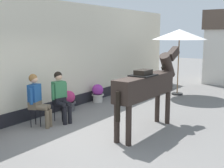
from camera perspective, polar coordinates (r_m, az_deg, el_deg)
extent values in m
plane|color=slate|center=(9.42, 8.22, -4.98)|extent=(40.00, 40.00, 0.00)
cube|color=beige|center=(9.36, -9.95, 5.46)|extent=(0.30, 14.00, 3.40)
cube|color=black|center=(9.58, -9.59, -3.64)|extent=(0.34, 14.00, 0.36)
cylinder|color=black|center=(7.80, -14.97, -4.81)|extent=(0.34, 0.34, 0.03)
cylinder|color=black|center=(7.80, -13.99, -6.61)|extent=(0.02, 0.02, 0.45)
cylinder|color=black|center=(8.00, -14.89, -6.23)|extent=(0.02, 0.02, 0.45)
cylinder|color=black|center=(7.80, -15.78, -6.68)|extent=(0.02, 0.02, 0.45)
cube|color=brown|center=(7.78, -15.00, -3.99)|extent=(0.33, 0.38, 0.20)
cube|color=#1E4C8C|center=(7.71, -15.11, -1.68)|extent=(0.32, 0.39, 0.44)
sphere|color=tan|center=(7.65, -15.23, 0.89)|extent=(0.20, 0.20, 0.20)
sphere|color=olive|center=(7.65, -15.37, 1.12)|extent=(0.22, 0.22, 0.22)
cylinder|color=brown|center=(7.76, -13.47, -4.33)|extent=(0.40, 0.25, 0.13)
cylinder|color=brown|center=(7.75, -12.14, -6.59)|extent=(0.11, 0.11, 0.46)
cylinder|color=brown|center=(7.63, -14.05, -4.60)|extent=(0.40, 0.25, 0.13)
cylinder|color=brown|center=(7.62, -12.70, -6.91)|extent=(0.11, 0.11, 0.46)
cylinder|color=#1E4C8C|center=(7.88, -14.24, -1.77)|extent=(0.09, 0.09, 0.42)
cylinder|color=#1E4C8C|center=(7.54, -15.72, -2.35)|extent=(0.09, 0.09, 0.42)
cylinder|color=black|center=(8.13, -10.38, -4.05)|extent=(0.34, 0.34, 0.03)
cylinder|color=black|center=(8.07, -9.79, -5.88)|extent=(0.02, 0.02, 0.45)
cylinder|color=black|center=(8.31, -9.88, -5.44)|extent=(0.02, 0.02, 0.45)
cylinder|color=black|center=(8.18, -11.31, -5.72)|extent=(0.02, 0.02, 0.45)
cube|color=black|center=(8.10, -10.40, -3.26)|extent=(0.31, 0.37, 0.20)
cube|color=#337247|center=(8.04, -10.47, -1.03)|extent=(0.29, 0.38, 0.44)
sphere|color=tan|center=(7.98, -10.55, 1.43)|extent=(0.20, 0.20, 0.20)
sphere|color=black|center=(7.99, -10.64, 1.66)|extent=(0.22, 0.22, 0.22)
cylinder|color=black|center=(8.00, -9.17, -3.76)|extent=(0.40, 0.21, 0.13)
cylinder|color=black|center=(7.92, -8.35, -6.11)|extent=(0.11, 0.11, 0.46)
cylinder|color=black|center=(7.91, -10.14, -3.93)|extent=(0.40, 0.21, 0.13)
cylinder|color=black|center=(7.84, -9.32, -6.32)|extent=(0.11, 0.11, 0.46)
cylinder|color=#337247|center=(8.13, -9.20, -1.22)|extent=(0.09, 0.09, 0.42)
cylinder|color=#337247|center=(7.93, -11.60, -1.59)|extent=(0.09, 0.09, 0.42)
cube|color=#2D231E|center=(6.98, 6.56, -0.41)|extent=(0.51, 2.21, 0.52)
cylinder|color=#2D231E|center=(8.05, 8.95, -4.25)|extent=(0.13, 0.13, 0.90)
cylinder|color=#2D231E|center=(7.92, 10.95, -4.55)|extent=(0.13, 0.13, 0.90)
cylinder|color=#2D231E|center=(6.44, 0.96, -7.73)|extent=(0.13, 0.13, 0.90)
cylinder|color=#2D231E|center=(6.28, 3.30, -8.22)|extent=(0.13, 0.13, 0.90)
cylinder|color=#2D231E|center=(7.98, 10.88, 3.61)|extent=(0.30, 0.64, 0.73)
cube|color=#2D231E|center=(8.27, 11.97, 5.91)|extent=(0.20, 0.53, 0.40)
cube|color=black|center=(7.95, 10.85, 4.60)|extent=(0.06, 0.63, 0.48)
cylinder|color=black|center=(6.10, 1.19, -4.50)|extent=(0.10, 0.10, 0.65)
cube|color=black|center=(6.85, 6.19, 1.74)|extent=(0.52, 0.62, 0.03)
cube|color=black|center=(6.84, 6.20, 2.32)|extent=(0.29, 0.45, 0.12)
cylinder|color=#4C4C51|center=(9.23, -8.51, -4.39)|extent=(0.34, 0.34, 0.28)
cylinder|color=#4C4C51|center=(9.20, -8.52, -3.67)|extent=(0.43, 0.43, 0.04)
sphere|color=#B22D66|center=(9.16, -8.55, -2.57)|extent=(0.40, 0.40, 0.40)
cylinder|color=beige|center=(10.30, -2.84, -2.80)|extent=(0.34, 0.34, 0.28)
cylinder|color=beige|center=(10.27, -2.84, -2.14)|extent=(0.43, 0.43, 0.04)
sphere|color=purple|center=(10.24, -2.85, -1.16)|extent=(0.40, 0.40, 0.40)
cylinder|color=black|center=(11.85, 12.75, -1.89)|extent=(0.44, 0.44, 0.06)
cylinder|color=olive|center=(11.68, 12.95, 3.25)|extent=(0.04, 0.04, 2.20)
cone|color=silver|center=(11.61, 13.20, 9.54)|extent=(2.10, 2.10, 0.40)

